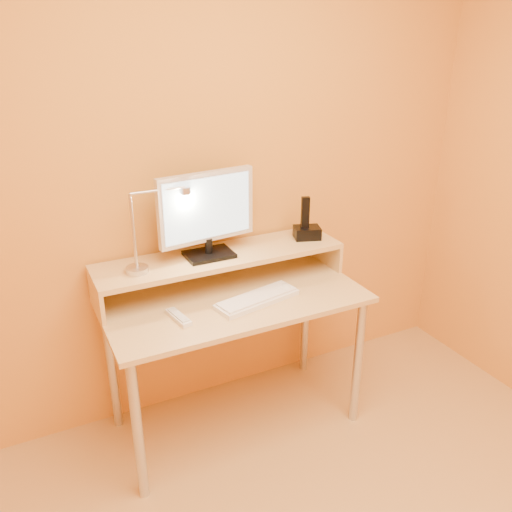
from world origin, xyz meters
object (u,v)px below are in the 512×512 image
lamp_base (137,270)px  remote_control (179,317)px  mouse (286,289)px  monitor_panel (207,207)px  keyboard (257,300)px  phone_dock (307,233)px

lamp_base → remote_control: bearing=-61.1°
lamp_base → mouse: 0.69m
monitor_panel → keyboard: size_ratio=1.18×
lamp_base → phone_dock: size_ratio=0.77×
monitor_panel → phone_dock: (0.54, -0.01, -0.21)m
monitor_panel → remote_control: (-0.24, -0.24, -0.39)m
monitor_panel → lamp_base: bearing=179.4°
monitor_panel → remote_control: 0.52m
lamp_base → phone_dock: bearing=1.9°
monitor_panel → keyboard: monitor_panel is taller
monitor_panel → keyboard: 0.48m
monitor_panel → mouse: 0.53m
lamp_base → mouse: (0.65, -0.18, -0.15)m
mouse → keyboard: bearing=-156.5°
keyboard → mouse: mouse is taller
monitor_panel → phone_dock: monitor_panel is taller
phone_dock → keyboard: size_ratio=0.32×
monitor_panel → phone_dock: size_ratio=3.65×
monitor_panel → lamp_base: monitor_panel is taller
mouse → phone_dock: bearing=55.3°
keyboard → remote_control: size_ratio=2.45×
phone_dock → monitor_panel: bearing=-162.6°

